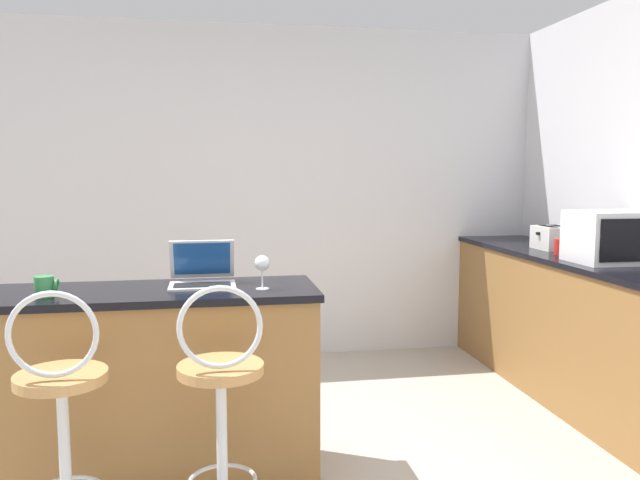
# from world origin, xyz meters

# --- Properties ---
(wall_back) EXTENTS (12.00, 0.06, 2.60)m
(wall_back) POSITION_xyz_m (0.00, 2.57, 1.30)
(wall_back) COLOR silver
(wall_back) RESTS_ON ground_plane
(breakfast_bar) EXTENTS (1.51, 0.54, 0.94)m
(breakfast_bar) POSITION_xyz_m (-0.46, 0.57, 0.47)
(breakfast_bar) COLOR olive
(breakfast_bar) RESTS_ON ground_plane
(counter_right) EXTENTS (0.59, 3.07, 0.94)m
(counter_right) POSITION_xyz_m (2.14, 1.02, 0.47)
(counter_right) COLOR olive
(counter_right) RESTS_ON ground_plane
(bar_stool_near) EXTENTS (0.40, 0.40, 1.06)m
(bar_stool_near) POSITION_xyz_m (-0.76, 0.04, 0.51)
(bar_stool_near) COLOR silver
(bar_stool_near) RESTS_ON ground_plane
(bar_stool_far) EXTENTS (0.40, 0.40, 1.06)m
(bar_stool_far) POSITION_xyz_m (-0.16, 0.04, 0.51)
(bar_stool_far) COLOR silver
(bar_stool_far) RESTS_ON ground_plane
(laptop) EXTENTS (0.31, 0.29, 0.21)m
(laptop) POSITION_xyz_m (-0.23, 0.66, 0.99)
(laptop) COLOR silver
(laptop) RESTS_ON breakfast_bar
(microwave) EXTENTS (0.48, 0.37, 0.31)m
(microwave) POSITION_xyz_m (2.18, 0.98, 1.09)
(microwave) COLOR white
(microwave) RESTS_ON counter_right
(toaster) EXTENTS (0.23, 0.26, 0.17)m
(toaster) POSITION_xyz_m (2.16, 1.61, 1.02)
(toaster) COLOR silver
(toaster) RESTS_ON counter_right
(wine_glass_tall) EXTENTS (0.07, 0.07, 0.16)m
(wine_glass_tall) POSITION_xyz_m (0.04, 0.48, 1.06)
(wine_glass_tall) COLOR silver
(wine_glass_tall) RESTS_ON breakfast_bar
(mug_red) EXTENTS (0.10, 0.08, 0.10)m
(mug_red) POSITION_xyz_m (2.06, 1.34, 0.99)
(mug_red) COLOR red
(mug_red) RESTS_ON counter_right
(mug_green) EXTENTS (0.10, 0.08, 0.09)m
(mug_green) POSITION_xyz_m (-0.90, 0.48, 0.99)
(mug_green) COLOR #338447
(mug_green) RESTS_ON breakfast_bar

